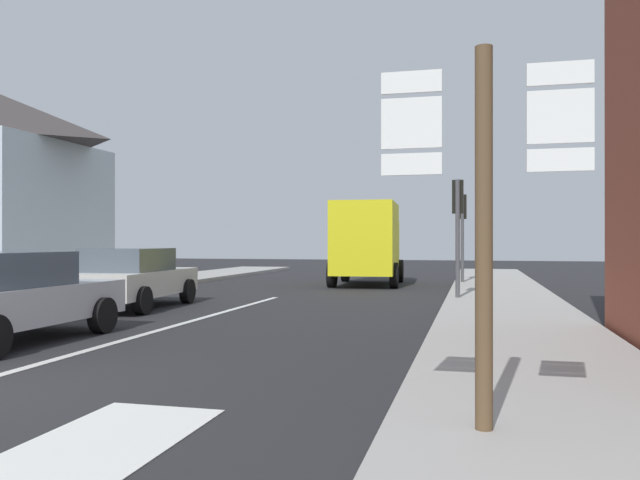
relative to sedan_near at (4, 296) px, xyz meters
name	(u,v)px	position (x,y,z in m)	size (l,w,h in m)	color
ground_plane	(252,304)	(1.69, 6.99, -0.76)	(80.00, 80.00, 0.00)	#232326
sidewalk_right	(511,317)	(8.06, 4.99, -0.69)	(2.96, 44.00, 0.14)	#9E9B96
lane_centre_stripe	(184,323)	(1.69, 2.99, -0.75)	(0.16, 12.00, 0.01)	silver
lane_turn_arrow	(105,440)	(4.38, -4.01, -0.75)	(1.20, 2.20, 0.01)	silver
sedan_near	(4,296)	(0.00, 0.00, 0.00)	(1.97, 4.20, 1.47)	#B7BABF
sedan_far	(132,277)	(-0.83, 5.34, 0.00)	(2.21, 4.32, 1.47)	beige
delivery_truck	(367,241)	(3.41, 14.85, 0.89)	(2.73, 5.12, 3.05)	yellow
route_sign_post	(484,208)	(7.40, -3.41, 1.15)	(1.66, 0.14, 3.20)	brown
traffic_light_far_right	(462,218)	(6.88, 15.50, 1.74)	(0.30, 0.49, 3.38)	#47474C
traffic_light_near_right	(458,212)	(6.88, 8.84, 1.68)	(0.30, 0.49, 3.30)	#47474C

